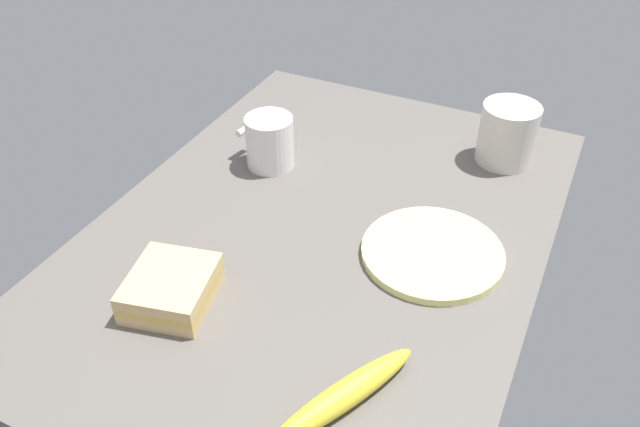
% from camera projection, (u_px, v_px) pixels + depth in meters
% --- Properties ---
extents(tabletop, '(0.90, 0.64, 0.02)m').
position_uv_depth(tabletop, '(320.00, 235.00, 0.98)').
color(tabletop, '#5B5651').
rests_on(tabletop, ground).
extents(plate_of_food, '(0.20, 0.20, 0.01)m').
position_uv_depth(plate_of_food, '(432.00, 253.00, 0.92)').
color(plate_of_food, '#EAE58C').
rests_on(plate_of_food, tabletop).
extents(coffee_mug_black, '(0.08, 0.10, 0.09)m').
position_uv_depth(coffee_mug_black, '(269.00, 141.00, 1.09)').
color(coffee_mug_black, white).
rests_on(coffee_mug_black, tabletop).
extents(coffee_mug_milky, '(0.12, 0.10, 0.10)m').
position_uv_depth(coffee_mug_milky, '(508.00, 133.00, 1.09)').
color(coffee_mug_milky, silver).
rests_on(coffee_mug_milky, tabletop).
extents(sandwich_main, '(0.14, 0.13, 0.04)m').
position_uv_depth(sandwich_main, '(171.00, 288.00, 0.84)').
color(sandwich_main, '#DBB77A').
rests_on(sandwich_main, tabletop).
extents(banana, '(0.20, 0.12, 0.03)m').
position_uv_depth(banana, '(344.00, 395.00, 0.72)').
color(banana, yellow).
rests_on(banana, tabletop).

